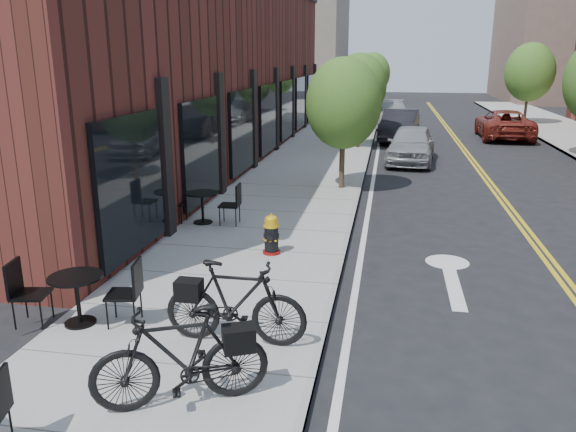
# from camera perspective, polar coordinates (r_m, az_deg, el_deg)

# --- Properties ---
(ground) EXTENTS (120.00, 120.00, 0.00)m
(ground) POSITION_cam_1_polar(r_m,az_deg,el_deg) (8.50, 4.11, -11.51)
(ground) COLOR black
(ground) RESTS_ON ground
(sidewalk_near) EXTENTS (4.00, 70.00, 0.12)m
(sidewalk_near) POSITION_cam_1_polar(r_m,az_deg,el_deg) (18.14, 1.29, 3.61)
(sidewalk_near) COLOR #9E9B93
(sidewalk_near) RESTS_ON ground
(building_near) EXTENTS (5.00, 28.00, 7.00)m
(building_near) POSITION_cam_1_polar(r_m,az_deg,el_deg) (22.71, -8.67, 14.66)
(building_near) COLOR #421C15
(building_near) RESTS_ON ground
(bg_building_left) EXTENTS (8.00, 14.00, 10.00)m
(bg_building_left) POSITION_cam_1_polar(r_m,az_deg,el_deg) (56.21, 1.34, 16.96)
(bg_building_left) COLOR #726656
(bg_building_left) RESTS_ON ground
(bg_building_right) EXTENTS (10.00, 16.00, 12.00)m
(bg_building_right) POSITION_cam_1_polar(r_m,az_deg,el_deg) (59.54, 26.20, 16.32)
(bg_building_right) COLOR brown
(bg_building_right) RESTS_ON ground
(tree_near_a) EXTENTS (2.20, 2.20, 3.81)m
(tree_near_a) POSITION_cam_1_polar(r_m,az_deg,el_deg) (16.62, 5.66, 11.29)
(tree_near_a) COLOR #382B1E
(tree_near_a) RESTS_ON sidewalk_near
(tree_near_b) EXTENTS (2.30, 2.30, 3.98)m
(tree_near_b) POSITION_cam_1_polar(r_m,az_deg,el_deg) (24.58, 7.26, 12.95)
(tree_near_b) COLOR #382B1E
(tree_near_b) RESTS_ON sidewalk_near
(tree_near_c) EXTENTS (2.10, 2.10, 3.67)m
(tree_near_c) POSITION_cam_1_polar(r_m,az_deg,el_deg) (32.57, 8.07, 13.28)
(tree_near_c) COLOR #382B1E
(tree_near_c) RESTS_ON sidewalk_near
(tree_near_d) EXTENTS (2.40, 2.40, 4.11)m
(tree_near_d) POSITION_cam_1_polar(r_m,az_deg,el_deg) (40.55, 8.59, 14.10)
(tree_near_d) COLOR #382B1E
(tree_near_d) RESTS_ON sidewalk_near
(tree_far_c) EXTENTS (2.80, 2.80, 4.62)m
(tree_far_c) POSITION_cam_1_polar(r_m,az_deg,el_deg) (36.38, 23.35, 13.26)
(tree_far_c) COLOR #382B1E
(tree_far_c) RESTS_ON sidewalk_far
(fire_hydrant) EXTENTS (0.36, 0.36, 0.82)m
(fire_hydrant) POSITION_cam_1_polar(r_m,az_deg,el_deg) (11.13, -1.70, -1.91)
(fire_hydrant) COLOR maroon
(fire_hydrant) RESTS_ON sidewalk_near
(bicycle_left) EXTENTS (2.04, 1.32, 1.19)m
(bicycle_left) POSITION_cam_1_polar(r_m,az_deg,el_deg) (6.49, -10.89, -13.89)
(bicycle_left) COLOR black
(bicycle_left) RESTS_ON sidewalk_near
(bicycle_right) EXTENTS (1.97, 0.56, 1.18)m
(bicycle_right) POSITION_cam_1_polar(r_m,az_deg,el_deg) (7.68, -5.37, -8.78)
(bicycle_right) COLOR black
(bicycle_right) RESTS_ON sidewalk_near
(bistro_set_b) EXTENTS (1.85, 0.91, 0.97)m
(bistro_set_b) POSITION_cam_1_polar(r_m,az_deg,el_deg) (8.76, -20.63, -7.30)
(bistro_set_b) COLOR black
(bistro_set_b) RESTS_ON sidewalk_near
(bistro_set_c) EXTENTS (1.78, 0.79, 0.96)m
(bistro_set_c) POSITION_cam_1_polar(r_m,az_deg,el_deg) (13.32, -8.71, 1.31)
(bistro_set_c) COLOR black
(bistro_set_c) RESTS_ON sidewalk_near
(parked_car_a) EXTENTS (2.08, 4.32, 1.42)m
(parked_car_a) POSITION_cam_1_polar(r_m,az_deg,el_deg) (21.99, 12.40, 7.13)
(parked_car_a) COLOR #93969B
(parked_car_a) RESTS_ON ground
(parked_car_b) EXTENTS (2.06, 4.66, 1.49)m
(parked_car_b) POSITION_cam_1_polar(r_m,az_deg,el_deg) (27.78, 11.28, 9.01)
(parked_car_b) COLOR black
(parked_car_b) RESTS_ON ground
(parked_car_c) EXTENTS (2.35, 5.16, 1.46)m
(parked_car_c) POSITION_cam_1_polar(r_m,az_deg,el_deg) (33.53, 10.44, 10.16)
(parked_car_c) COLOR #A3A4A8
(parked_car_c) RESTS_ON ground
(parked_car_far) EXTENTS (2.48, 5.16, 1.42)m
(parked_car_far) POSITION_cam_1_polar(r_m,az_deg,el_deg) (30.00, 21.09, 8.69)
(parked_car_far) COLOR maroon
(parked_car_far) RESTS_ON ground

